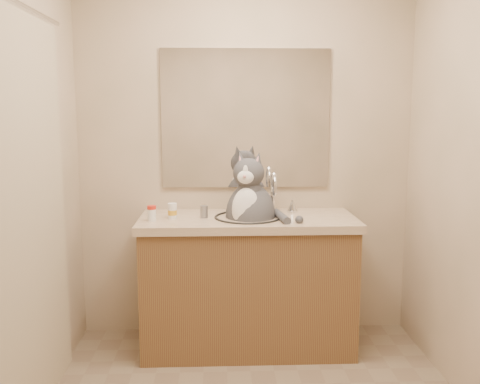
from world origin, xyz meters
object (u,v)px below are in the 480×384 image
(cat, at_px, (250,211))
(grey_canister, at_px, (204,212))
(pill_bottle_redcap, at_px, (152,213))
(pill_bottle_orange, at_px, (172,211))

(cat, distance_m, grey_canister, 0.29)
(cat, xyz_separation_m, pill_bottle_redcap, (-0.60, -0.09, 0.01))
(pill_bottle_redcap, distance_m, pill_bottle_orange, 0.13)
(pill_bottle_orange, bearing_deg, pill_bottle_redcap, -152.54)
(cat, xyz_separation_m, grey_canister, (-0.29, -0.01, -0.00))
(grey_canister, bearing_deg, pill_bottle_redcap, -165.37)
(cat, relative_size, pill_bottle_redcap, 6.74)
(pill_bottle_redcap, distance_m, grey_canister, 0.32)
(pill_bottle_redcap, xyz_separation_m, pill_bottle_orange, (0.12, 0.06, -0.00))
(cat, bearing_deg, pill_bottle_redcap, -154.24)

